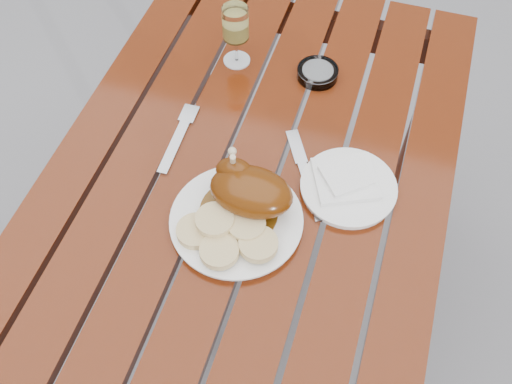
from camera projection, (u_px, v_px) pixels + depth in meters
The scene contains 11 objects.
ground at pixel (254, 306), 1.79m from camera, with size 60.00×60.00×0.00m, color slate.
table at pixel (253, 249), 1.48m from camera, with size 0.80×1.20×0.75m, color maroon.
dinner_plate at pixel (236, 221), 1.08m from camera, with size 0.25×0.25×0.02m, color white.
roast_duck at pixel (248, 190), 1.06m from camera, with size 0.17×0.15×0.12m.
bread_dumplings at pixel (227, 234), 1.03m from camera, with size 0.19×0.13×0.03m.
wine_glass at pixel (236, 36), 1.27m from camera, with size 0.06×0.06×0.15m, color #C5BA59.
side_plate at pixel (348, 188), 1.12m from camera, with size 0.19×0.19×0.02m, color white.
napkin at pixel (345, 179), 1.12m from camera, with size 0.12×0.11×0.01m, color white.
ashtray at pixel (318, 73), 1.30m from camera, with size 0.09×0.09×0.02m, color #B2B7BC.
fork at pixel (177, 141), 1.19m from camera, with size 0.02×0.18×0.01m, color gray.
knife at pixel (307, 180), 1.14m from camera, with size 0.02×0.20×0.01m, color gray.
Camera 1 is at (0.22, -0.67, 1.68)m, focal length 40.00 mm.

